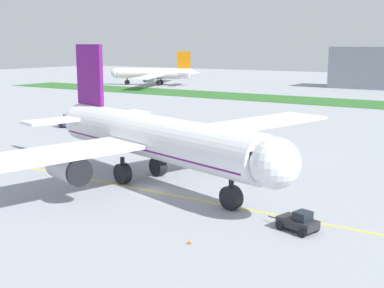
{
  "coord_description": "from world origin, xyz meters",
  "views": [
    {
      "loc": [
        38.58,
        -50.68,
        18.67
      ],
      "look_at": [
        -1.36,
        12.04,
        4.08
      ],
      "focal_mm": 47.29,
      "sensor_mm": 36.0,
      "label": 1
    }
  ],
  "objects_px": {
    "ground_crew_marshaller_front": "(91,171)",
    "parked_airliner_far_left": "(155,74)",
    "traffic_cone_port_wing": "(190,241)",
    "service_truck_baggage_loader": "(72,121)",
    "airliner_foreground": "(151,137)",
    "pushback_tug": "(299,222)",
    "service_truck_fuel_bowser": "(148,129)"
  },
  "relations": [
    {
      "from": "ground_crew_marshaller_front",
      "to": "parked_airliner_far_left",
      "type": "bearing_deg",
      "value": 123.46
    },
    {
      "from": "traffic_cone_port_wing",
      "to": "service_truck_baggage_loader",
      "type": "relative_size",
      "value": 0.09
    },
    {
      "from": "airliner_foreground",
      "to": "pushback_tug",
      "type": "distance_m",
      "value": 25.3
    },
    {
      "from": "parked_airliner_far_left",
      "to": "service_truck_baggage_loader",
      "type": "bearing_deg",
      "value": -62.09
    },
    {
      "from": "pushback_tug",
      "to": "service_truck_fuel_bowser",
      "type": "height_order",
      "value": "service_truck_fuel_bowser"
    },
    {
      "from": "service_truck_baggage_loader",
      "to": "pushback_tug",
      "type": "bearing_deg",
      "value": -27.17
    },
    {
      "from": "airliner_foreground",
      "to": "service_truck_fuel_bowser",
      "type": "relative_size",
      "value": 12.28
    },
    {
      "from": "pushback_tug",
      "to": "service_truck_fuel_bowser",
      "type": "distance_m",
      "value": 56.91
    },
    {
      "from": "service_truck_fuel_bowser",
      "to": "parked_airliner_far_left",
      "type": "height_order",
      "value": "parked_airliner_far_left"
    },
    {
      "from": "airliner_foreground",
      "to": "service_truck_baggage_loader",
      "type": "relative_size",
      "value": 11.8
    },
    {
      "from": "service_truck_fuel_bowser",
      "to": "parked_airliner_far_left",
      "type": "xyz_separation_m",
      "value": [
        -81.09,
        111.96,
        3.69
      ]
    },
    {
      "from": "ground_crew_marshaller_front",
      "to": "service_truck_baggage_loader",
      "type": "bearing_deg",
      "value": 138.89
    },
    {
      "from": "service_truck_baggage_loader",
      "to": "parked_airliner_far_left",
      "type": "relative_size",
      "value": 0.1
    },
    {
      "from": "pushback_tug",
      "to": "ground_crew_marshaller_front",
      "type": "relative_size",
      "value": 3.66
    },
    {
      "from": "pushback_tug",
      "to": "service_truck_fuel_bowser",
      "type": "bearing_deg",
      "value": 143.05
    },
    {
      "from": "service_truck_baggage_loader",
      "to": "service_truck_fuel_bowser",
      "type": "distance_m",
      "value": 22.02
    },
    {
      "from": "airliner_foreground",
      "to": "pushback_tug",
      "type": "xyz_separation_m",
      "value": [
        23.78,
        -6.76,
        -5.36
      ]
    },
    {
      "from": "pushback_tug",
      "to": "ground_crew_marshaller_front",
      "type": "distance_m",
      "value": 33.26
    },
    {
      "from": "airliner_foreground",
      "to": "pushback_tug",
      "type": "bearing_deg",
      "value": -15.86
    },
    {
      "from": "traffic_cone_port_wing",
      "to": "service_truck_fuel_bowser",
      "type": "relative_size",
      "value": 0.1
    },
    {
      "from": "traffic_cone_port_wing",
      "to": "service_truck_baggage_loader",
      "type": "xyz_separation_m",
      "value": [
        -59.97,
        43.43,
        1.41
      ]
    },
    {
      "from": "service_truck_fuel_bowser",
      "to": "airliner_foreground",
      "type": "bearing_deg",
      "value": -51.68
    },
    {
      "from": "traffic_cone_port_wing",
      "to": "parked_airliner_far_left",
      "type": "relative_size",
      "value": 0.01
    },
    {
      "from": "pushback_tug",
      "to": "traffic_cone_port_wing",
      "type": "bearing_deg",
      "value": -130.55
    },
    {
      "from": "pushback_tug",
      "to": "ground_crew_marshaller_front",
      "type": "height_order",
      "value": "pushback_tug"
    },
    {
      "from": "airliner_foreground",
      "to": "parked_airliner_far_left",
      "type": "distance_m",
      "value": 173.21
    },
    {
      "from": "ground_crew_marshaller_front",
      "to": "service_truck_baggage_loader",
      "type": "relative_size",
      "value": 0.26
    },
    {
      "from": "airliner_foreground",
      "to": "ground_crew_marshaller_front",
      "type": "height_order",
      "value": "airliner_foreground"
    },
    {
      "from": "service_truck_fuel_bowser",
      "to": "service_truck_baggage_loader",
      "type": "bearing_deg",
      "value": 178.88
    },
    {
      "from": "pushback_tug",
      "to": "traffic_cone_port_wing",
      "type": "xyz_separation_m",
      "value": [
        -7.52,
        -8.79,
        -0.73
      ]
    },
    {
      "from": "traffic_cone_port_wing",
      "to": "service_truck_fuel_bowser",
      "type": "bearing_deg",
      "value": 131.44
    },
    {
      "from": "ground_crew_marshaller_front",
      "to": "service_truck_fuel_bowser",
      "type": "distance_m",
      "value": 32.25
    }
  ]
}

